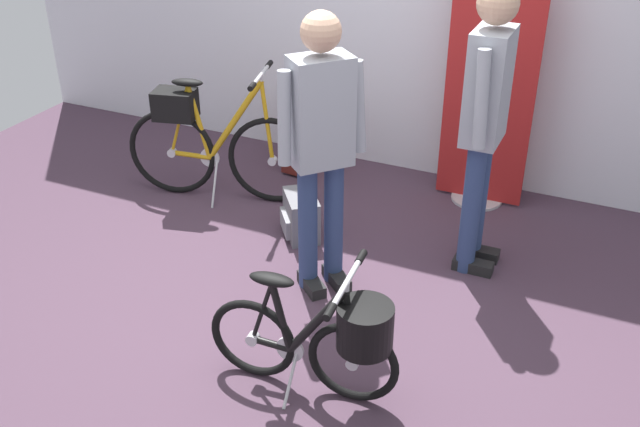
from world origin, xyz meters
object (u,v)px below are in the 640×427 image
object	(u,v)px
rolling_suitcase	(304,134)
floor_banner_stand	(488,102)
folding_bike_foreground	(327,336)
display_bike_left	(211,141)
visitor_browsing	(485,115)
backpack_on_floor	(301,216)
visitor_near_wall	(321,141)

from	to	relation	value
rolling_suitcase	floor_banner_stand	bearing A→B (deg)	2.29
folding_bike_foreground	display_bike_left	bearing A→B (deg)	136.02
visitor_browsing	backpack_on_floor	bearing A→B (deg)	-173.02
floor_banner_stand	backpack_on_floor	world-z (taller)	floor_banner_stand
floor_banner_stand	visitor_browsing	distance (m)	0.87
display_bike_left	visitor_near_wall	distance (m)	1.40
folding_bike_foreground	visitor_browsing	world-z (taller)	visitor_browsing
visitor_near_wall	folding_bike_foreground	bearing A→B (deg)	-63.69
visitor_near_wall	backpack_on_floor	distance (m)	0.95
visitor_browsing	display_bike_left	bearing A→B (deg)	177.00
folding_bike_foreground	rolling_suitcase	world-z (taller)	rolling_suitcase
display_bike_left	backpack_on_floor	distance (m)	0.88
floor_banner_stand	backpack_on_floor	distance (m)	1.46
floor_banner_stand	backpack_on_floor	xyz separation A→B (m)	(-0.93, -0.96, -0.59)
folding_bike_foreground	visitor_browsing	distance (m)	1.57
folding_bike_foreground	visitor_near_wall	xyz separation A→B (m)	(-0.41, 0.83, 0.57)
folding_bike_foreground	display_bike_left	distance (m)	2.16
visitor_browsing	backpack_on_floor	size ratio (longest dim) A/B	4.58
floor_banner_stand	folding_bike_foreground	xyz separation A→B (m)	(-0.18, -2.22, -0.39)
visitor_browsing	floor_banner_stand	bearing A→B (deg)	100.50
visitor_browsing	rolling_suitcase	distance (m)	1.82
backpack_on_floor	rolling_suitcase	bearing A→B (deg)	114.50
display_bike_left	visitor_near_wall	xyz separation A→B (m)	(1.14, -0.66, 0.48)
rolling_suitcase	backpack_on_floor	xyz separation A→B (m)	(0.41, -0.90, -0.14)
rolling_suitcase	visitor_near_wall	bearing A→B (deg)	-60.61
folding_bike_foreground	display_bike_left	world-z (taller)	display_bike_left
visitor_near_wall	visitor_browsing	world-z (taller)	visitor_browsing
display_bike_left	visitor_near_wall	bearing A→B (deg)	-30.23
backpack_on_floor	folding_bike_foreground	bearing A→B (deg)	-59.27
display_bike_left	backpack_on_floor	bearing A→B (deg)	-16.14
floor_banner_stand	visitor_near_wall	bearing A→B (deg)	-112.97
display_bike_left	visitor_browsing	size ratio (longest dim) A/B	0.79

